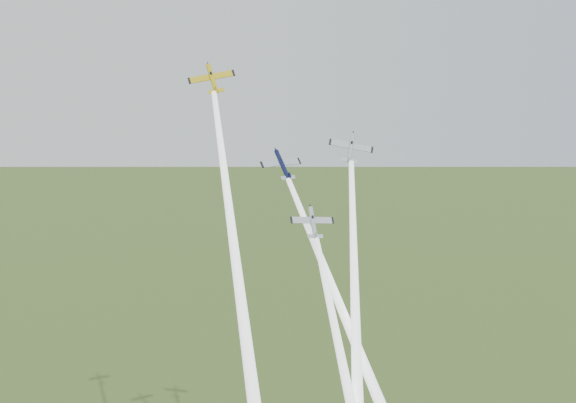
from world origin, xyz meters
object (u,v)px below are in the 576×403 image
object	(u,v)px
plane_yellow	(212,79)
plane_silver_right	(351,148)
plane_navy	(282,165)
plane_silver_low	(313,222)

from	to	relation	value
plane_yellow	plane_silver_right	size ratio (longest dim) A/B	1.01
plane_navy	plane_silver_low	distance (m)	14.09
plane_navy	plane_silver_low	world-z (taller)	plane_navy
plane_navy	plane_silver_low	bearing A→B (deg)	-92.26
plane_yellow	plane_silver_low	distance (m)	30.93
plane_silver_low	plane_yellow	bearing A→B (deg)	136.99
plane_navy	plane_silver_low	size ratio (longest dim) A/B	1.06
plane_silver_right	plane_silver_low	distance (m)	18.68
plane_navy	plane_silver_right	size ratio (longest dim) A/B	0.98
plane_yellow	plane_silver_right	xyz separation A→B (m)	(24.73, -2.58, -12.35)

